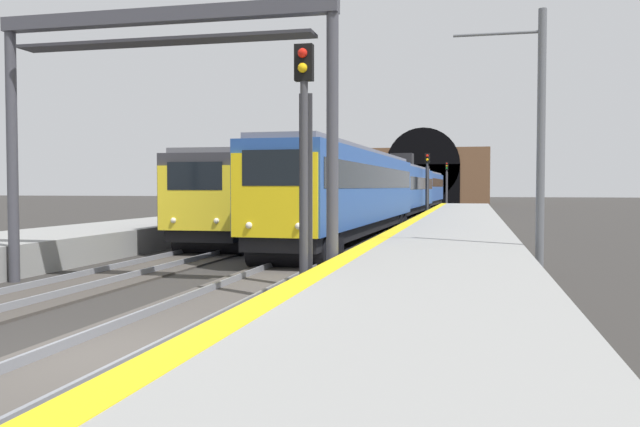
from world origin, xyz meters
name	(u,v)px	position (x,y,z in m)	size (l,w,h in m)	color
ground_plane	(99,359)	(0.00, 0.00, 0.00)	(320.00, 320.00, 0.00)	#302D2B
platform_right	(406,344)	(0.00, -4.43, 0.47)	(112.00, 4.33, 0.93)	gray
platform_right_edge_strip	(265,302)	(0.00, -2.51, 0.94)	(112.00, 0.50, 0.01)	yellow
track_main_line	(99,356)	(0.00, 0.00, 0.04)	(160.00, 2.62, 0.21)	#4C4742
train_main_approaching	(402,189)	(41.49, 0.00, 2.36)	(64.03, 3.31, 5.00)	#264C99
train_adjacent_platform	(349,190)	(43.83, 4.41, 2.23)	(62.02, 3.43, 4.78)	#333338
railway_signal_near	(304,155)	(4.84, -1.83, 3.17)	(0.39, 0.38, 5.43)	#38383D
railway_signal_mid	(427,181)	(42.37, -1.83, 2.96)	(0.39, 0.38, 5.04)	#38383D
railway_signal_far	(447,180)	(79.44, -1.83, 3.43)	(0.39, 0.38, 5.71)	#4C4C54
overhead_signal_gantry	(162,76)	(6.58, 2.21, 5.21)	(0.70, 8.81, 6.85)	#3F3F47
tunnel_portal	(423,175)	(93.75, 2.21, 4.24)	(3.08, 19.60, 11.38)	brown
catenary_mast_near	(539,141)	(10.02, -6.95, 3.72)	(0.22, 2.42, 7.19)	#595B60
catenary_mast_far	(314,173)	(60.54, 11.36, 3.95)	(0.22, 2.35, 7.65)	#595B60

